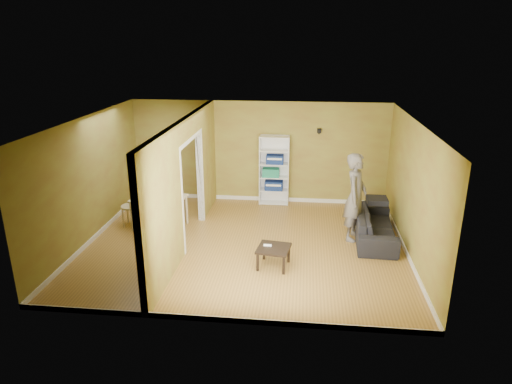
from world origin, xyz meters
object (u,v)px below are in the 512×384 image
coffee_table (274,250)px  dining_table (159,201)px  bookshelf (274,170)px  chair_far (172,197)px  chair_left (131,205)px  person (356,190)px  chair_near (154,218)px  sofa (375,221)px

coffee_table → dining_table: dining_table is taller
bookshelf → chair_far: (-2.34, -1.22, -0.39)m
chair_left → person: bearing=85.0°
person → bookshelf: (-1.84, 2.02, -0.21)m
dining_table → chair_left: bearing=177.1°
person → dining_table: 4.32m
dining_table → chair_near: bearing=-81.1°
bookshelf → dining_table: size_ratio=1.56×
sofa → chair_far: 4.70m
person → chair_left: person is taller
sofa → person: (-0.45, -0.04, 0.71)m
dining_table → chair_near: (0.11, -0.67, -0.14)m
chair_far → chair_near: bearing=102.7°
sofa → dining_table: size_ratio=1.81×
person → chair_far: bearing=97.3°
person → coffee_table: bearing=150.4°
person → bookshelf: person is taller
bookshelf → sofa: bearing=-40.9°
sofa → coffee_table: size_ratio=3.52×
coffee_table → chair_left: (-3.36, 1.63, 0.15)m
person → chair_near: 4.26m
bookshelf → coffee_table: bearing=-86.1°
bookshelf → coffee_table: (0.24, -3.47, -0.56)m
dining_table → chair_far: (0.11, 0.66, -0.14)m
sofa → dining_table: 4.75m
coffee_table → chair_far: 3.43m
person → bookshelf: 2.74m
dining_table → chair_left: 0.69m
dining_table → chair_far: chair_far is taller
bookshelf → chair_near: bearing=-132.7°
person → chair_left: size_ratio=2.25×
coffee_table → person: bearing=42.2°
chair_far → sofa: bearing=-176.6°
person → bookshelf: size_ratio=1.24×
bookshelf → coffee_table: bookshelf is taller
coffee_table → chair_far: size_ratio=0.59×
chair_far → coffee_table: bearing=151.7°
sofa → person: 0.84m
chair_left → chair_near: size_ratio=1.00×
person → coffee_table: size_ratio=3.75×
dining_table → sofa: bearing=-1.3°
person → dining_table: bearing=106.2°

